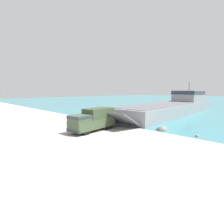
% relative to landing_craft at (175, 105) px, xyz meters
% --- Properties ---
extents(ground_plane, '(240.00, 240.00, 0.00)m').
position_rel_landing_craft_xyz_m(ground_plane, '(-1.58, -25.46, -1.98)').
color(ground_plane, '#A8A59E').
extents(landing_craft, '(10.66, 40.85, 7.99)m').
position_rel_landing_craft_xyz_m(landing_craft, '(0.00, 0.00, 0.00)').
color(landing_craft, gray).
rests_on(landing_craft, ground_plane).
extents(military_truck, '(3.23, 7.27, 3.06)m').
position_rel_landing_craft_xyz_m(military_truck, '(1.14, -26.92, -0.41)').
color(military_truck, '#3D4C33').
rests_on(military_truck, ground_plane).
extents(soldier_on_ramp, '(0.42, 0.50, 1.71)m').
position_rel_landing_craft_xyz_m(soldier_on_ramp, '(-2.04, -28.26, -0.99)').
color(soldier_on_ramp, '#566042').
rests_on(soldier_on_ramp, ground_plane).
extents(moored_boat_a, '(7.05, 5.61, 2.05)m').
position_rel_landing_craft_xyz_m(moored_boat_a, '(-11.84, 31.57, -1.30)').
color(moored_boat_a, white).
rests_on(moored_boat_a, ground_plane).
extents(moored_boat_b, '(3.58, 6.23, 2.07)m').
position_rel_landing_craft_xyz_m(moored_boat_b, '(-12.34, 38.97, -1.30)').
color(moored_boat_b, white).
rests_on(moored_boat_b, ground_plane).
extents(shoreline_rock_a, '(1.30, 1.30, 1.30)m').
position_rel_landing_craft_xyz_m(shoreline_rock_a, '(7.82, -19.99, -1.98)').
color(shoreline_rock_a, gray).
rests_on(shoreline_rock_a, ground_plane).
extents(shoreline_rock_b, '(0.71, 0.71, 0.71)m').
position_rel_landing_craft_xyz_m(shoreline_rock_b, '(7.30, -20.09, -1.98)').
color(shoreline_rock_b, '#66605B').
rests_on(shoreline_rock_b, ground_plane).
extents(shoreline_rock_c, '(0.52, 0.52, 0.52)m').
position_rel_landing_craft_xyz_m(shoreline_rock_c, '(12.49, -19.95, -1.98)').
color(shoreline_rock_c, gray).
rests_on(shoreline_rock_c, ground_plane).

